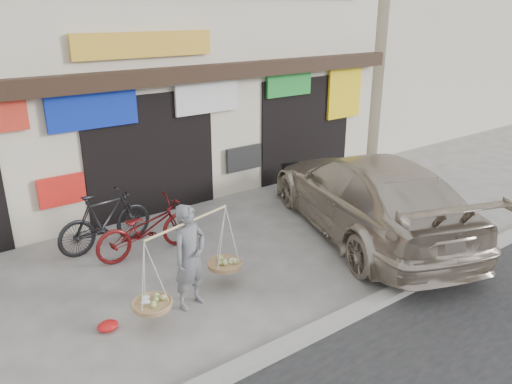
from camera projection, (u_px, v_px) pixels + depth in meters
ground at (244, 275)px, 8.73m from camera, size 70.00×70.00×0.00m
kerb at (323, 328)px, 7.19m from camera, size 70.00×0.25×0.12m
shophouse_block at (95, 48)px, 12.38m from camera, size 14.00×6.32×7.00m
neighbor_east at (415, 39)px, 20.40m from camera, size 12.00×7.00×6.40m
street_vendor at (190, 260)px, 7.60m from camera, size 2.06×0.95×1.68m
bike_1 at (105, 220)px, 9.55m from camera, size 1.96×0.74×1.15m
bike_2 at (146, 228)px, 9.32m from camera, size 2.00×0.72×1.05m
suv at (367, 195)px, 10.13m from camera, size 4.05×6.16×1.66m
red_bag at (108, 326)px, 7.21m from camera, size 0.31×0.25×0.14m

